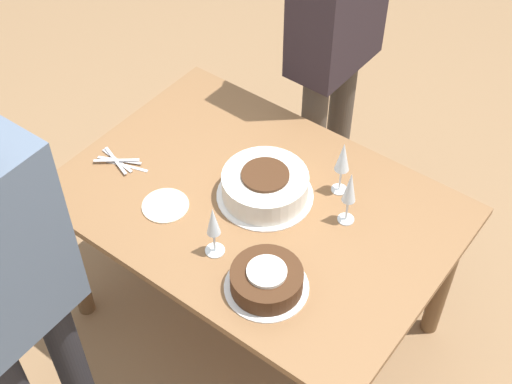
% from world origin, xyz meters
% --- Properties ---
extents(ground_plane, '(12.00, 12.00, 0.00)m').
position_xyz_m(ground_plane, '(0.00, 0.00, 0.00)').
color(ground_plane, '#8E6B47').
extents(dining_table, '(1.37, 0.96, 0.73)m').
position_xyz_m(dining_table, '(0.00, 0.00, 0.62)').
color(dining_table, brown).
rests_on(dining_table, ground_plane).
extents(cake_center_white, '(0.35, 0.35, 0.11)m').
position_xyz_m(cake_center_white, '(0.01, 0.04, 0.78)').
color(cake_center_white, white).
rests_on(cake_center_white, dining_table).
extents(cake_front_chocolate, '(0.27, 0.27, 0.09)m').
position_xyz_m(cake_front_chocolate, '(0.25, -0.28, 0.77)').
color(cake_front_chocolate, white).
rests_on(cake_front_chocolate, dining_table).
extents(wine_glass_near, '(0.06, 0.06, 0.22)m').
position_xyz_m(wine_glass_near, '(0.30, 0.12, 0.88)').
color(wine_glass_near, silver).
rests_on(wine_glass_near, dining_table).
extents(wine_glass_far, '(0.06, 0.06, 0.23)m').
position_xyz_m(wine_glass_far, '(0.20, 0.23, 0.89)').
color(wine_glass_far, silver).
rests_on(wine_glass_far, dining_table).
extents(wine_glass_extra, '(0.07, 0.07, 0.21)m').
position_xyz_m(wine_glass_extra, '(0.03, -0.26, 0.87)').
color(wine_glass_extra, silver).
rests_on(wine_glass_extra, dining_table).
extents(dessert_plate_left, '(0.17, 0.17, 0.01)m').
position_xyz_m(dessert_plate_left, '(-0.24, -0.21, 0.73)').
color(dessert_plate_left, beige).
rests_on(dessert_plate_left, dining_table).
extents(fork_pile, '(0.21, 0.12, 0.01)m').
position_xyz_m(fork_pile, '(-0.53, -0.15, 0.74)').
color(fork_pile, silver).
rests_on(fork_pile, dining_table).
extents(person_cutting, '(0.23, 0.40, 1.56)m').
position_xyz_m(person_cutting, '(-0.27, -0.84, 0.94)').
color(person_cutting, '#232328').
rests_on(person_cutting, ground_plane).
extents(person_watching, '(0.23, 0.40, 1.72)m').
position_xyz_m(person_watching, '(-0.16, 0.73, 1.04)').
color(person_watching, '#4C4238').
rests_on(person_watching, ground_plane).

